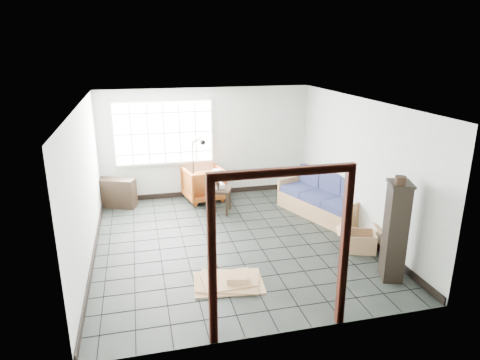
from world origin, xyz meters
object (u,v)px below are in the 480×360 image
object	(u,v)px
armchair	(203,182)
side_table	(219,193)
tall_shelf	(395,231)
futon_sofa	(324,201)

from	to	relation	value
armchair	side_table	world-z (taller)	armchair
side_table	tall_shelf	bearing A→B (deg)	-58.06
armchair	tall_shelf	size ratio (longest dim) A/B	0.55
side_table	tall_shelf	world-z (taller)	tall_shelf
armchair	tall_shelf	bearing A→B (deg)	107.62
side_table	tall_shelf	distance (m)	3.99
tall_shelf	armchair	bearing A→B (deg)	137.63
futon_sofa	side_table	distance (m)	2.27
armchair	tall_shelf	xyz separation A→B (m)	(2.31, -4.26, 0.37)
side_table	tall_shelf	xyz separation A→B (m)	(2.10, -3.37, 0.35)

